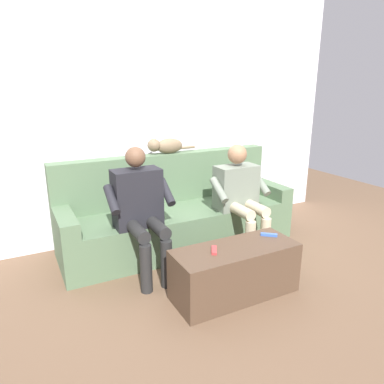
% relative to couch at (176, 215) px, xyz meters
% --- Properties ---
extents(ground_plane, '(8.00, 8.00, 0.00)m').
position_rel_couch_xyz_m(ground_plane, '(0.00, 0.75, -0.32)').
color(ground_plane, brown).
extents(back_wall, '(4.57, 0.06, 2.75)m').
position_rel_couch_xyz_m(back_wall, '(0.00, -0.47, 1.06)').
color(back_wall, silver).
rests_on(back_wall, ground).
extents(couch, '(2.41, 0.75, 0.94)m').
position_rel_couch_xyz_m(couch, '(0.00, 0.00, 0.00)').
color(couch, '#516B4C').
rests_on(couch, ground).
extents(coffee_table, '(1.01, 0.40, 0.42)m').
position_rel_couch_xyz_m(coffee_table, '(0.00, 1.11, -0.11)').
color(coffee_table, '#4C3828').
rests_on(coffee_table, ground).
extents(person_left_seated, '(0.58, 0.55, 1.08)m').
position_rel_couch_xyz_m(person_left_seated, '(-0.53, 0.39, 0.29)').
color(person_left_seated, slate).
rests_on(person_left_seated, ground).
extents(person_right_seated, '(0.57, 0.58, 1.13)m').
position_rel_couch_xyz_m(person_right_seated, '(0.53, 0.40, 0.31)').
color(person_right_seated, black).
rests_on(person_right_seated, ground).
extents(cat_on_backrest, '(0.54, 0.13, 0.17)m').
position_rel_couch_xyz_m(cat_on_backrest, '(0.01, -0.23, 0.71)').
color(cat_on_backrest, '#756047').
rests_on(cat_on_backrest, couch).
extents(remote_red, '(0.10, 0.14, 0.02)m').
position_rel_couch_xyz_m(remote_red, '(0.19, 1.09, 0.11)').
color(remote_red, '#B73333').
rests_on(remote_red, coffee_table).
extents(remote_blue, '(0.13, 0.11, 0.02)m').
position_rel_couch_xyz_m(remote_blue, '(-0.37, 1.05, 0.11)').
color(remote_blue, '#3860B7').
rests_on(remote_blue, coffee_table).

